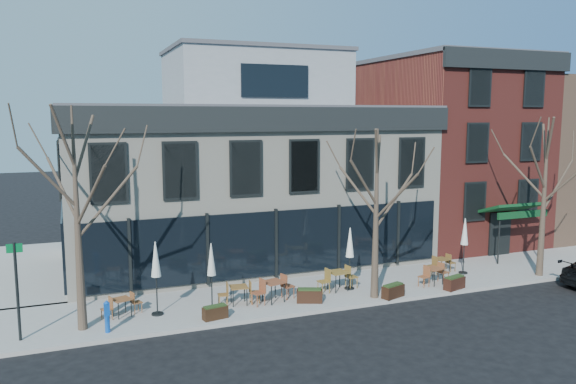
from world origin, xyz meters
name	(u,v)px	position (x,y,z in m)	size (l,w,h in m)	color
ground	(275,283)	(0.00, 0.00, 0.00)	(120.00, 120.00, 0.00)	black
sidewalk_front	(359,286)	(3.25, -2.15, 0.07)	(33.50, 4.70, 0.15)	gray
sidewalk_side	(19,272)	(-11.25, 6.00, 0.07)	(4.50, 12.00, 0.15)	gray
corner_building	(244,171)	(0.07, 5.07, 4.72)	(18.39, 10.39, 11.10)	beige
red_brick_building	(445,149)	(13.00, 4.98, 5.64)	(8.20, 11.78, 11.18)	maroon
bg_building	(554,154)	(23.00, 6.00, 5.00)	(12.00, 12.00, 10.00)	#8C664C
tree_corner	(77,216)	(-8.49, -3.20, 4.25)	(3.93, 3.98, 7.92)	#382B21
tree_mid	(376,212)	(3.01, -3.90, 3.79)	(3.50, 3.55, 7.04)	#382B21
tree_right	(544,195)	(12.01, -3.90, 4.02)	(3.72, 3.77, 7.48)	#382B21
sign_pole	(17,285)	(-10.50, -3.50, 2.07)	(0.50, 0.10, 3.40)	black
call_box	(107,315)	(-7.69, -3.85, 0.77)	(0.23, 0.23, 1.17)	#0E4BB6
cafe_set_0	(122,305)	(-7.07, -2.37, 0.58)	(1.63, 0.92, 0.84)	brown
cafe_set_1	(239,293)	(-2.54, -2.68, 0.62)	(1.76, 0.77, 0.91)	brown
cafe_set_2	(273,289)	(-1.14, -2.88, 0.69)	(2.04, 1.01, 1.04)	brown
cafe_set_3	(338,279)	(1.98, -2.50, 0.68)	(1.99, 0.88, 1.03)	brown
cafe_set_4	(434,274)	(6.42, -3.28, 0.63)	(1.81, 0.85, 0.93)	brown
cafe_set_5	(442,264)	(7.88, -1.87, 0.60)	(1.69, 0.75, 0.87)	brown
umbrella_0	(156,263)	(-5.80, -2.69, 2.17)	(0.46, 0.46, 2.86)	black
umbrella_1	(211,263)	(-3.72, -2.96, 2.04)	(0.43, 0.43, 2.68)	black
umbrella_3	(350,246)	(2.55, -2.51, 2.09)	(0.44, 0.44, 2.74)	black
umbrella_4	(465,235)	(8.81, -2.32, 2.05)	(0.43, 0.43, 2.70)	black
planter_0	(215,312)	(-3.84, -3.93, 0.41)	(0.98, 0.54, 0.52)	black
planter_1	(309,295)	(0.20, -3.50, 0.44)	(1.12, 0.78, 0.58)	black
planter_2	(393,291)	(3.72, -4.20, 0.44)	(1.11, 0.71, 0.58)	black
planter_3	(454,283)	(6.84, -4.20, 0.44)	(1.12, 0.69, 0.58)	black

